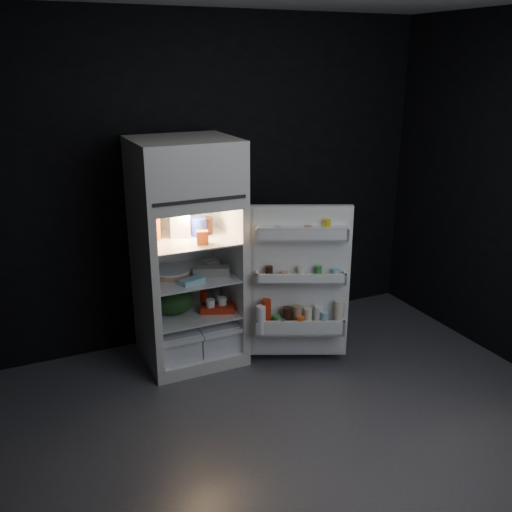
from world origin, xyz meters
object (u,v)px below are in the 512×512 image
milk_jug (181,221)px  egg_carton (212,271)px  fridge_door (300,287)px  refrigerator (186,245)px  yogurt_tray (218,308)px

milk_jug → egg_carton: 0.45m
fridge_door → refrigerator: bearing=143.5°
refrigerator → fridge_door: (0.72, -0.53, -0.28)m
fridge_door → yogurt_tray: bearing=145.5°
egg_carton → yogurt_tray: size_ratio=1.05×
egg_carton → yogurt_tray: (0.03, -0.03, -0.31)m
refrigerator → fridge_door: refrigerator is taller
refrigerator → milk_jug: size_ratio=7.42×
milk_jug → refrigerator: bearing=-13.9°
yogurt_tray → refrigerator: bearing=159.8°
fridge_door → yogurt_tray: fridge_door is taller
refrigerator → milk_jug: bearing=144.5°
refrigerator → yogurt_tray: refrigerator is taller
fridge_door → yogurt_tray: 0.69m
milk_jug → yogurt_tray: milk_jug is taller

